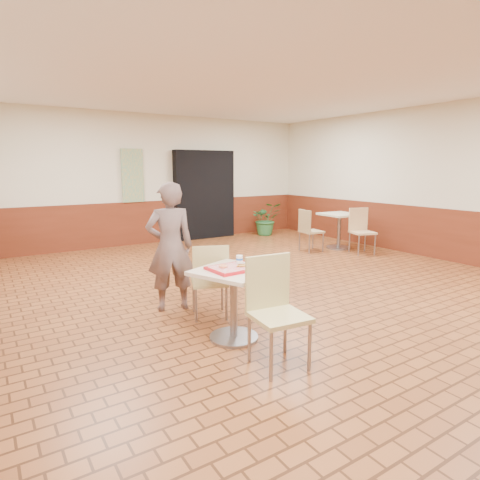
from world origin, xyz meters
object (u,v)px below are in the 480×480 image
chair_main_front (274,305)px  chair_main_back (210,277)px  ring_donut (223,266)px  chair_second_left (309,228)px  chair_second_front (361,228)px  main_table (234,292)px  long_john_donut (243,265)px  serving_tray (234,268)px  paper_cup (239,259)px  second_table (339,225)px  customer (170,247)px  potted_plant (266,219)px

chair_main_front → chair_main_back: size_ratio=1.10×
ring_donut → chair_second_left: bearing=37.1°
ring_donut → chair_second_front: size_ratio=0.10×
main_table → long_john_donut: (0.08, -0.05, 0.30)m
main_table → serving_tray: (0.00, 0.00, 0.26)m
long_john_donut → chair_second_front: size_ratio=0.15×
chair_main_front → long_john_donut: chair_main_front is taller
main_table → chair_main_front: size_ratio=0.75×
chair_second_left → chair_second_front: size_ratio=0.96×
chair_main_back → main_table: bearing=105.8°
chair_main_back → paper_cup: 0.65m
chair_main_front → second_table: 5.66m
main_table → customer: (-0.19, 1.20, 0.30)m
paper_cup → chair_main_back: bearing=95.3°
main_table → chair_main_front: chair_main_front is taller
chair_main_front → paper_cup: chair_main_front is taller
customer → paper_cup: customer is taller
chair_main_back → long_john_donut: size_ratio=6.43×
ring_donut → chair_second_front: 5.15m
chair_second_left → main_table: bearing=134.4°
paper_cup → chair_second_front: size_ratio=0.09×
chair_main_back → chair_second_front: 4.74m
chair_second_left → ring_donut: bearing=133.4°
customer → long_john_donut: size_ratio=11.46×
chair_second_front → chair_main_front: bearing=-129.0°
chair_main_front → potted_plant: (4.16, 5.76, -0.13)m
chair_main_front → chair_second_left: size_ratio=1.11×
customer → long_john_donut: (0.27, -1.25, -0.01)m
chair_main_front → potted_plant: chair_main_front is taller
second_table → chair_second_front: chair_second_front is taller
chair_main_front → chair_second_front: chair_main_front is taller
second_table → chair_second_left: size_ratio=0.87×
chair_second_left → chair_second_front: (0.83, -0.69, 0.02)m
customer → serving_tray: 1.21m
second_table → chair_second_left: 0.82m
customer → paper_cup: 1.16m
serving_tray → potted_plant: bearing=50.6°
ring_donut → main_table: bearing=-13.9°
serving_tray → potted_plant: 6.62m
long_john_donut → potted_plant: 6.62m
serving_tray → chair_second_left: (3.70, 2.92, -0.27)m
main_table → ring_donut: 0.31m
chair_second_left → potted_plant: chair_second_left is taller
serving_tray → chair_main_back: bearing=83.8°
chair_main_front → customer: bearing=103.5°
customer → second_table: bearing=-147.9°
long_john_donut → chair_second_left: chair_second_left is taller
chair_main_back → chair_second_left: 4.28m
chair_second_front → potted_plant: 2.91m
chair_main_front → long_john_donut: size_ratio=7.08×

